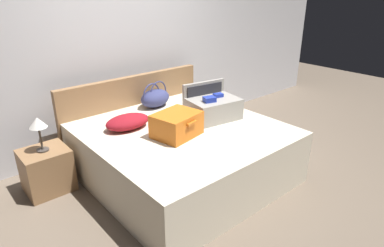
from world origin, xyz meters
The scene contains 10 objects.
ground_plane centered at (0.00, 0.00, 0.00)m, with size 12.00×12.00×0.00m, color #6B5B4C.
back_wall centered at (0.00, 1.65, 1.30)m, with size 8.00×0.10×2.60m, color silver.
bed centered at (0.00, 0.40, 0.28)m, with size 1.86×1.88×0.56m, color beige.
headboard centered at (0.00, 1.38, 0.46)m, with size 1.90×0.08×0.92m, color olive.
hard_case_large centered at (0.43, 0.41, 0.70)m, with size 0.59×0.49×0.37m.
hard_case_medium centered at (-0.16, 0.31, 0.68)m, with size 0.49×0.43×0.23m.
duffel_bag centered at (0.17, 1.15, 0.67)m, with size 0.46×0.36×0.30m.
pillow_center_head centered at (-0.43, 0.78, 0.64)m, with size 0.47×0.30×0.14m, color maroon.
nightstand centered at (-1.21, 1.09, 0.22)m, with size 0.44×0.40×0.44m, color olive.
table_lamp centered at (-1.21, 1.09, 0.72)m, with size 0.17×0.17×0.35m.
Camera 1 is at (-1.99, -2.06, 1.95)m, focal length 31.18 mm.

